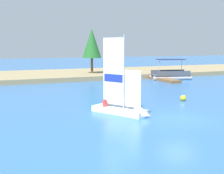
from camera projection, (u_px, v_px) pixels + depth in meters
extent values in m
plane|color=#2D609E|center=(178.00, 119.00, 19.73)|extent=(200.00, 200.00, 0.00)
cube|color=#897A56|center=(69.00, 75.00, 46.37)|extent=(80.00, 14.41, 0.65)
cylinder|color=brown|center=(92.00, 65.00, 45.22)|extent=(0.36, 0.36, 2.36)
cone|color=#1E5B23|center=(92.00, 43.00, 44.75)|extent=(2.86, 2.86, 4.40)
cube|color=brown|center=(162.00, 79.00, 41.09)|extent=(1.56, 6.99, 0.40)
cube|color=white|center=(119.00, 111.00, 21.30)|extent=(3.18, 4.25, 0.41)
cone|color=white|center=(144.00, 115.00, 20.04)|extent=(1.51, 1.47, 1.15)
cylinder|color=#B7B7BC|center=(124.00, 72.00, 20.66)|extent=(0.08, 0.08, 5.20)
cube|color=white|center=(113.00, 71.00, 21.21)|extent=(0.94, 1.61, 4.76)
cube|color=#1E33B2|center=(113.00, 78.00, 21.28)|extent=(0.86, 1.45, 0.57)
cube|color=white|center=(133.00, 89.00, 20.35)|extent=(0.68, 1.16, 2.56)
cylinder|color=#B7B7BC|center=(113.00, 104.00, 21.54)|extent=(0.97, 1.63, 0.06)
cube|color=red|center=(105.00, 103.00, 21.67)|extent=(0.31, 0.34, 0.47)
sphere|color=tan|center=(105.00, 99.00, 21.62)|extent=(0.20, 0.20, 0.20)
cube|color=silver|center=(109.00, 102.00, 22.12)|extent=(0.31, 0.34, 0.56)
sphere|color=tan|center=(109.00, 96.00, 22.07)|extent=(0.20, 0.20, 0.20)
cylinder|color=#B2B2B7|center=(168.00, 77.00, 43.57)|extent=(5.59, 1.82, 0.60)
cylinder|color=#B2B2B7|center=(173.00, 78.00, 41.76)|extent=(5.59, 1.82, 0.60)
cube|color=#474C56|center=(170.00, 75.00, 42.61)|extent=(5.78, 3.58, 0.10)
cube|color=#474C56|center=(168.00, 72.00, 43.67)|extent=(5.04, 1.23, 0.60)
cube|color=#474C56|center=(173.00, 73.00, 41.47)|extent=(5.04, 1.23, 0.60)
cylinder|color=#B2B2B7|center=(182.00, 67.00, 42.74)|extent=(0.06, 0.06, 2.14)
cylinder|color=#B2B2B7|center=(159.00, 67.00, 42.18)|extent=(0.06, 0.06, 2.14)
cube|color=#1E234C|center=(171.00, 59.00, 42.30)|extent=(4.20, 2.99, 0.08)
sphere|color=yellow|center=(183.00, 98.00, 26.09)|extent=(0.52, 0.52, 0.52)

